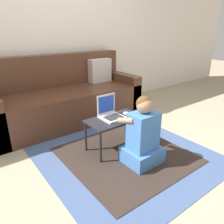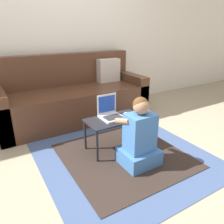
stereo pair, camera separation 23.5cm
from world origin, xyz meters
TOP-DOWN VIEW (x-y plane):
  - ground_plane at (0.00, 0.00)m, footprint 16.00×16.00m
  - wall_back at (0.00, 1.77)m, footprint 9.00×0.06m
  - area_rug at (-0.00, 0.06)m, footprint 1.67×1.69m
  - couch at (-0.04, 1.33)m, footprint 2.10×0.82m
  - laptop_desk at (-0.00, 0.25)m, footprint 0.62×0.33m
  - laptop at (-0.02, 0.30)m, footprint 0.23×0.23m
  - computer_mouse at (0.17, 0.25)m, footprint 0.07×0.09m
  - person_seated at (0.05, -0.12)m, footprint 0.36×0.38m

SIDE VIEW (x-z plane):
  - ground_plane at x=0.00m, z-range 0.00..0.00m
  - area_rug at x=0.00m, z-range 0.00..0.01m
  - person_seated at x=0.05m, z-range -0.06..0.63m
  - couch at x=-0.04m, z-range -0.15..0.78m
  - laptop_desk at x=0.00m, z-range 0.14..0.50m
  - computer_mouse at x=0.17m, z-range 0.36..0.40m
  - laptop at x=-0.02m, z-range 0.28..0.53m
  - wall_back at x=0.00m, z-range 0.00..2.50m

